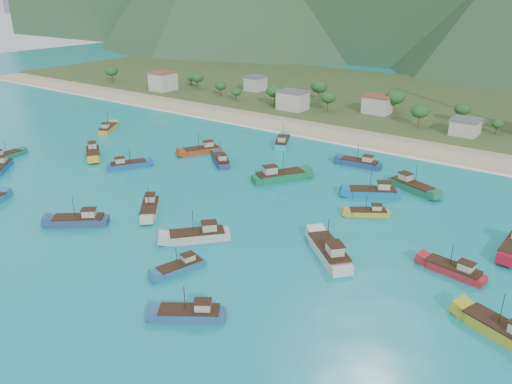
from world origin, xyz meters
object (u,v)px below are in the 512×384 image
Objects in this scene: boat_21 at (221,161)px; boat_22 at (202,150)px; boat_13 at (93,153)px; boat_11 at (80,221)px; boat_14 at (412,187)px; boat_10 at (0,168)px; boat_25 at (150,208)px; boat_12 at (360,163)px; boat_20 at (283,142)px; boat_26 at (374,193)px; boat_17 at (454,271)px; boat_5 at (198,236)px; boat_29 at (191,314)px; boat_0 at (5,156)px; boat_19 at (279,177)px; boat_24 at (108,129)px; boat_4 at (128,165)px; boat_27 at (504,332)px; boat_23 at (181,267)px; boat_9 at (329,252)px; boat_15 at (369,213)px.

boat_22 is at bearing 110.26° from boat_21.
boat_21 is at bearing 152.88° from boat_13.
boat_21 is (-0.89, 44.79, -0.04)m from boat_11.
boat_11 is at bearing -17.25° from boat_14.
boat_13 is at bearing 156.66° from boat_21.
boat_10 is 1.01× the size of boat_21.
boat_25 is (-40.16, -43.59, -0.13)m from boat_14.
boat_10 is 0.92× the size of boat_12.
boat_20 is 43.12m from boat_26.
boat_17 is 0.91× the size of boat_22.
boat_5 is at bearing -108.50° from boat_11.
boat_13 reaches higher than boat_25.
boat_22 is 1.17× the size of boat_29.
boat_5 is 60.21m from boat_13.
boat_21 reaches higher than boat_0.
boat_24 is at bearing -151.00° from boat_19.
boat_4 is 94.96m from boat_27.
boat_20 is 1.05× the size of boat_22.
boat_21 is at bearing -36.22° from boat_24.
boat_24 reaches higher than boat_23.
boat_29 is (-2.89, -56.93, -0.19)m from boat_26.
boat_4 is 0.90× the size of boat_13.
boat_20 is at bearing -12.24° from boat_24.
boat_14 reaches higher than boat_4.
boat_21 is 0.89× the size of boat_22.
boat_5 reaches higher than boat_0.
boat_26 is (11.05, -16.93, 0.08)m from boat_12.
boat_23 is at bearing 158.35° from boat_5.
boat_4 is 65.41m from boat_9.
boat_19 reaches higher than boat_15.
boat_12 is 1.08× the size of boat_17.
boat_20 is at bearing 154.27° from boat_19.
boat_17 is at bearing 10.80° from boat_19.
boat_4 is at bearing -5.77° from boat_11.
boat_12 is at bearing -17.49° from boat_21.
boat_5 is 0.95× the size of boat_13.
boat_12 is 1.33× the size of boat_15.
boat_21 is at bearing -171.53° from boat_22.
boat_12 is 0.84× the size of boat_19.
boat_22 reaches higher than boat_21.
boat_11 is 68.32m from boat_20.
boat_15 is 45.34m from boat_25.
boat_27 reaches higher than boat_0.
boat_17 is at bearing 123.94° from boat_13.
boat_24 is at bearing 96.39° from boat_12.
boat_11 is at bearing 119.09° from boat_17.
boat_22 is at bearing 87.39° from boat_27.
boat_29 is (-6.20, -46.86, 0.14)m from boat_15.
boat_10 is 23.33m from boat_13.
boat_9 is 1.37× the size of boat_23.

